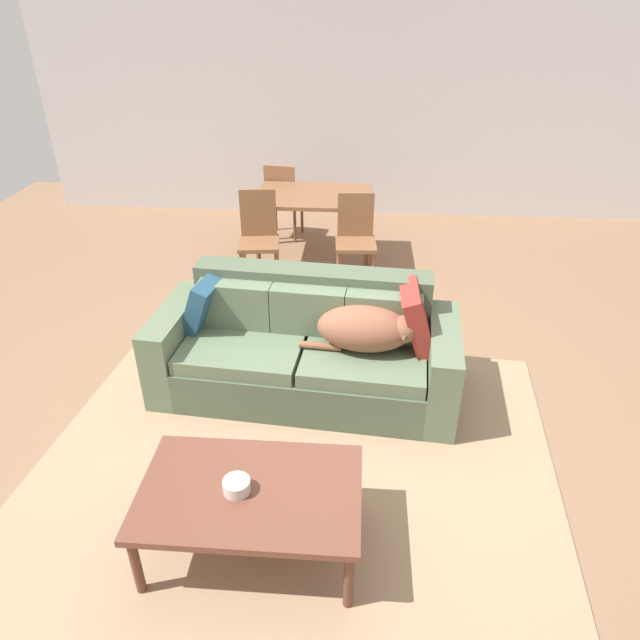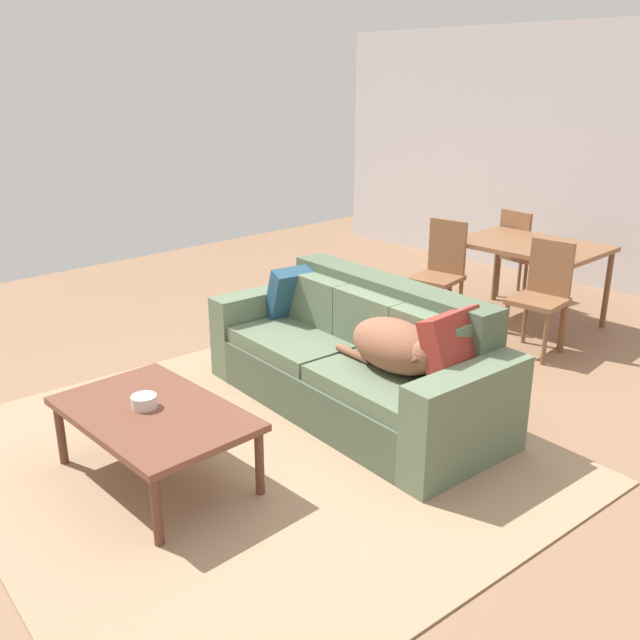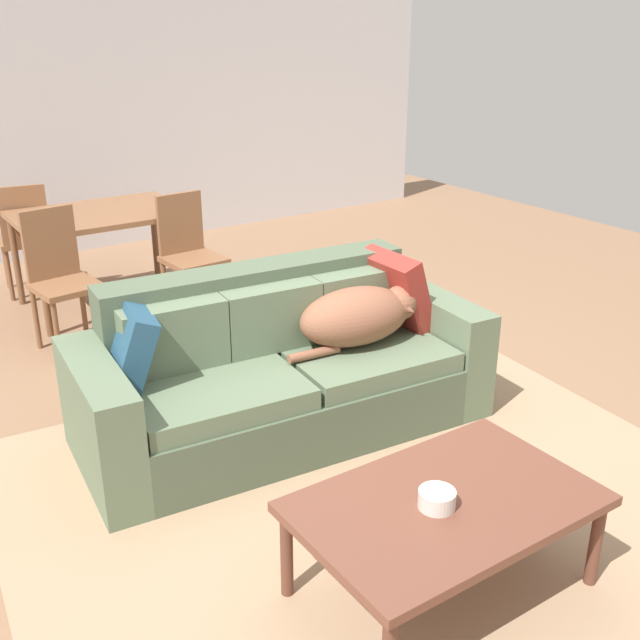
{
  "view_description": "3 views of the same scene",
  "coord_description": "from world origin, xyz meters",
  "px_view_note": "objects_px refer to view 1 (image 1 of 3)",
  "views": [
    {
      "loc": [
        0.16,
        -3.54,
        2.65
      ],
      "look_at": [
        -0.09,
        -0.08,
        0.62
      ],
      "focal_mm": 31.91,
      "sensor_mm": 36.0,
      "label": 1
    },
    {
      "loc": [
        2.74,
        -3.2,
        2.15
      ],
      "look_at": [
        -0.39,
        -0.2,
        0.63
      ],
      "focal_mm": 38.93,
      "sensor_mm": 36.0,
      "label": 2
    },
    {
      "loc": [
        -2.1,
        -3.23,
        2.15
      ],
      "look_at": [
        -0.05,
        -0.19,
        0.66
      ],
      "focal_mm": 42.62,
      "sensor_mm": 36.0,
      "label": 3
    }
  ],
  "objects_px": {
    "dog_on_left_cushion": "(367,329)",
    "dining_chair_near_left": "(259,234)",
    "couch": "(307,349)",
    "throw_pillow_by_left_arm": "(204,303)",
    "coffee_table": "(250,495)",
    "dining_chair_far_left": "(283,198)",
    "throw_pillow_by_right_arm": "(417,318)",
    "dining_table": "(315,201)",
    "bowl_on_coffee_table": "(237,486)",
    "dining_chair_near_right": "(356,236)"
  },
  "relations": [
    {
      "from": "dog_on_left_cushion",
      "to": "dining_chair_near_left",
      "type": "relative_size",
      "value": 0.87
    },
    {
      "from": "coffee_table",
      "to": "dining_table",
      "type": "bearing_deg",
      "value": 89.76
    },
    {
      "from": "dining_chair_near_left",
      "to": "throw_pillow_by_right_arm",
      "type": "bearing_deg",
      "value": -58.41
    },
    {
      "from": "bowl_on_coffee_table",
      "to": "dining_chair_far_left",
      "type": "height_order",
      "value": "dining_chair_far_left"
    },
    {
      "from": "couch",
      "to": "throw_pillow_by_left_arm",
      "type": "distance_m",
      "value": 0.84
    },
    {
      "from": "dining_chair_near_left",
      "to": "dog_on_left_cushion",
      "type": "bearing_deg",
      "value": -67.36
    },
    {
      "from": "throw_pillow_by_right_arm",
      "to": "bowl_on_coffee_table",
      "type": "relative_size",
      "value": 3.18
    },
    {
      "from": "bowl_on_coffee_table",
      "to": "dining_chair_near_right",
      "type": "height_order",
      "value": "dining_chair_near_right"
    },
    {
      "from": "couch",
      "to": "dog_on_left_cushion",
      "type": "distance_m",
      "value": 0.53
    },
    {
      "from": "throw_pillow_by_right_arm",
      "to": "bowl_on_coffee_table",
      "type": "height_order",
      "value": "throw_pillow_by_right_arm"
    },
    {
      "from": "throw_pillow_by_right_arm",
      "to": "dining_chair_near_right",
      "type": "xyz_separation_m",
      "value": [
        -0.47,
        1.85,
        -0.14
      ]
    },
    {
      "from": "dining_table",
      "to": "dog_on_left_cushion",
      "type": "bearing_deg",
      "value": -77.14
    },
    {
      "from": "throw_pillow_by_left_arm",
      "to": "dining_chair_near_left",
      "type": "distance_m",
      "value": 1.65
    },
    {
      "from": "dog_on_left_cushion",
      "to": "bowl_on_coffee_table",
      "type": "height_order",
      "value": "dog_on_left_cushion"
    },
    {
      "from": "dog_on_left_cushion",
      "to": "throw_pillow_by_right_arm",
      "type": "distance_m",
      "value": 0.37
    },
    {
      "from": "couch",
      "to": "dining_chair_near_left",
      "type": "xyz_separation_m",
      "value": [
        -0.65,
        1.76,
        0.19
      ]
    },
    {
      "from": "couch",
      "to": "throw_pillow_by_left_arm",
      "type": "xyz_separation_m",
      "value": [
        -0.78,
        0.12,
        0.29
      ]
    },
    {
      "from": "dog_on_left_cushion",
      "to": "throw_pillow_by_right_arm",
      "type": "xyz_separation_m",
      "value": [
        0.35,
        0.11,
        0.04
      ]
    },
    {
      "from": "couch",
      "to": "throw_pillow_by_left_arm",
      "type": "height_order",
      "value": "couch"
    },
    {
      "from": "dining_table",
      "to": "coffee_table",
      "type": "bearing_deg",
      "value": -90.24
    },
    {
      "from": "dog_on_left_cushion",
      "to": "dining_chair_near_left",
      "type": "bearing_deg",
      "value": 124.98
    },
    {
      "from": "couch",
      "to": "dining_chair_far_left",
      "type": "distance_m",
      "value": 3.03
    },
    {
      "from": "dining_table",
      "to": "throw_pillow_by_left_arm",
      "type": "bearing_deg",
      "value": -105.78
    },
    {
      "from": "dog_on_left_cushion",
      "to": "throw_pillow_by_left_arm",
      "type": "distance_m",
      "value": 1.24
    },
    {
      "from": "couch",
      "to": "dining_chair_near_left",
      "type": "distance_m",
      "value": 1.88
    },
    {
      "from": "couch",
      "to": "dining_chair_near_right",
      "type": "bearing_deg",
      "value": 85.08
    },
    {
      "from": "dining_table",
      "to": "dining_chair_near_left",
      "type": "distance_m",
      "value": 0.83
    },
    {
      "from": "throw_pillow_by_left_arm",
      "to": "dining_chair_far_left",
      "type": "relative_size",
      "value": 0.44
    },
    {
      "from": "dog_on_left_cushion",
      "to": "coffee_table",
      "type": "relative_size",
      "value": 0.72
    },
    {
      "from": "couch",
      "to": "bowl_on_coffee_table",
      "type": "bearing_deg",
      "value": -93.16
    },
    {
      "from": "dog_on_left_cushion",
      "to": "dining_table",
      "type": "bearing_deg",
      "value": 107.89
    },
    {
      "from": "throw_pillow_by_left_arm",
      "to": "dining_table",
      "type": "distance_m",
      "value": 2.36
    },
    {
      "from": "bowl_on_coffee_table",
      "to": "dining_chair_near_right",
      "type": "bearing_deg",
      "value": 80.83
    },
    {
      "from": "couch",
      "to": "throw_pillow_by_right_arm",
      "type": "height_order",
      "value": "throw_pillow_by_right_arm"
    },
    {
      "from": "dog_on_left_cushion",
      "to": "throw_pillow_by_left_arm",
      "type": "height_order",
      "value": "throw_pillow_by_left_arm"
    },
    {
      "from": "couch",
      "to": "dining_chair_near_left",
      "type": "relative_size",
      "value": 2.37
    },
    {
      "from": "throw_pillow_by_left_arm",
      "to": "coffee_table",
      "type": "distance_m",
      "value": 1.73
    },
    {
      "from": "coffee_table",
      "to": "dining_table",
      "type": "xyz_separation_m",
      "value": [
        0.02,
        3.87,
        0.29
      ]
    },
    {
      "from": "dog_on_left_cushion",
      "to": "bowl_on_coffee_table",
      "type": "distance_m",
      "value": 1.52
    },
    {
      "from": "bowl_on_coffee_table",
      "to": "throw_pillow_by_right_arm",
      "type": "bearing_deg",
      "value": 55.84
    },
    {
      "from": "throw_pillow_by_right_arm",
      "to": "throw_pillow_by_left_arm",
      "type": "bearing_deg",
      "value": 174.97
    },
    {
      "from": "throw_pillow_by_right_arm",
      "to": "dining_chair_near_left",
      "type": "relative_size",
      "value": 0.47
    },
    {
      "from": "throw_pillow_by_left_arm",
      "to": "bowl_on_coffee_table",
      "type": "xyz_separation_m",
      "value": [
        0.56,
        -1.61,
        -0.16
      ]
    },
    {
      "from": "throw_pillow_by_left_arm",
      "to": "dining_chair_far_left",
      "type": "xyz_separation_m",
      "value": [
        0.21,
        2.85,
        -0.12
      ]
    },
    {
      "from": "throw_pillow_by_left_arm",
      "to": "couch",
      "type": "bearing_deg",
      "value": -8.9
    },
    {
      "from": "dining_table",
      "to": "dining_chair_near_left",
      "type": "bearing_deg",
      "value": -128.91
    },
    {
      "from": "throw_pillow_by_left_arm",
      "to": "dining_chair_far_left",
      "type": "bearing_deg",
      "value": 85.8
    },
    {
      "from": "coffee_table",
      "to": "dining_chair_near_left",
      "type": "bearing_deg",
      "value": 98.69
    },
    {
      "from": "coffee_table",
      "to": "dining_chair_far_left",
      "type": "relative_size",
      "value": 1.25
    },
    {
      "from": "throw_pillow_by_left_arm",
      "to": "throw_pillow_by_right_arm",
      "type": "bearing_deg",
      "value": -5.03
    }
  ]
}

